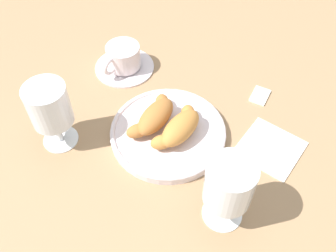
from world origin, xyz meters
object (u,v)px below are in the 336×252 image
object	(u,v)px
pastry_plate	(168,132)
juice_glass_right	(229,186)
folded_napkin	(270,148)
croissant_small	(154,116)
coffee_cup_near	(123,60)
juice_glass_left	(49,107)
sugar_packet	(260,95)
croissant_large	(179,128)

from	to	relation	value
pastry_plate	juice_glass_right	world-z (taller)	juice_glass_right
juice_glass_right	folded_napkin	distance (m)	0.20
juice_glass_right	folded_napkin	world-z (taller)	juice_glass_right
croissant_small	coffee_cup_near	size ratio (longest dim) A/B	1.01
croissant_small	juice_glass_left	distance (m)	0.19
croissant_small	sugar_packet	xyz separation A→B (m)	(0.19, -0.15, -0.04)
croissant_small	folded_napkin	xyz separation A→B (m)	(0.07, -0.22, -0.04)
croissant_small	juice_glass_left	xyz separation A→B (m)	(-0.12, 0.14, 0.06)
pastry_plate	folded_napkin	world-z (taller)	pastry_plate
pastry_plate	croissant_large	world-z (taller)	croissant_large
juice_glass_right	sugar_packet	world-z (taller)	juice_glass_right
sugar_packet	pastry_plate	bearing A→B (deg)	146.13
croissant_small	coffee_cup_near	xyz separation A→B (m)	(0.12, 0.16, -0.01)
pastry_plate	sugar_packet	world-z (taller)	pastry_plate
croissant_large	folded_napkin	distance (m)	0.18
croissant_large	coffee_cup_near	bearing A→B (deg)	60.86
pastry_plate	croissant_small	xyz separation A→B (m)	(0.00, 0.03, 0.03)
croissant_small	sugar_packet	world-z (taller)	croissant_small
croissant_large	juice_glass_right	xyz separation A→B (m)	(-0.10, -0.14, 0.05)
pastry_plate	folded_napkin	distance (m)	0.20
juice_glass_left	juice_glass_right	bearing A→B (deg)	-87.05
coffee_cup_near	juice_glass_right	distance (m)	0.42
pastry_plate	sugar_packet	size ratio (longest dim) A/B	4.54
pastry_plate	folded_napkin	bearing A→B (deg)	-68.43
pastry_plate	juice_glass_right	bearing A→B (deg)	-120.83
coffee_cup_near	folded_napkin	distance (m)	0.38
coffee_cup_near	sugar_packet	distance (m)	0.31
juice_glass_left	croissant_small	bearing A→B (deg)	-51.34
croissant_large	folded_napkin	world-z (taller)	croissant_large
croissant_small	folded_napkin	distance (m)	0.23
juice_glass_left	sugar_packet	bearing A→B (deg)	-43.28
folded_napkin	juice_glass_right	bearing A→B (deg)	173.08
croissant_large	juice_glass_left	world-z (taller)	juice_glass_left
croissant_large	juice_glass_left	distance (m)	0.24
coffee_cup_near	juice_glass_left	world-z (taller)	juice_glass_left
juice_glass_left	folded_napkin	xyz separation A→B (m)	(0.19, -0.36, -0.09)
juice_glass_left	sugar_packet	xyz separation A→B (m)	(0.31, -0.29, -0.09)
croissant_large	croissant_small	bearing A→B (deg)	89.98
croissant_small	juice_glass_right	bearing A→B (deg)	-116.76
pastry_plate	sugar_packet	xyz separation A→B (m)	(0.19, -0.12, -0.01)
coffee_cup_near	croissant_small	bearing A→B (deg)	-126.95
sugar_packet	croissant_large	bearing A→B (deg)	151.68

